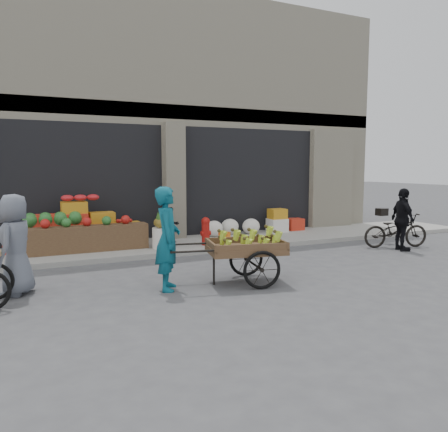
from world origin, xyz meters
name	(u,v)px	position (x,y,z in m)	size (l,w,h in m)	color
ground	(264,286)	(0.00, 0.00, 0.00)	(80.00, 80.00, 0.00)	#424244
sidewalk	(185,245)	(0.00, 4.10, 0.06)	(18.00, 2.20, 0.12)	gray
building	(144,128)	(0.00, 8.03, 3.37)	(14.00, 6.45, 7.00)	beige
fruit_display	(84,226)	(-2.48, 4.38, 0.67)	(3.10, 1.12, 1.24)	red
pineapple_bin	(163,238)	(-0.75, 3.60, 0.37)	(0.52, 0.52, 0.50)	silver
fire_hydrant	(206,230)	(0.35, 3.55, 0.50)	(0.22, 0.22, 0.71)	#A5140F
orange_bucket	(224,238)	(0.85, 3.50, 0.27)	(0.32, 0.32, 0.30)	orange
right_bay_goods	(261,223)	(2.61, 4.70, 0.41)	(3.35, 0.60, 0.70)	silver
seated_person	(171,225)	(-0.35, 4.20, 0.58)	(0.45, 0.35, 0.93)	black
banana_cart	(243,245)	(-0.26, 0.32, 0.69)	(2.40, 1.33, 0.95)	brown
vendor_woman	(168,239)	(-1.61, 0.49, 0.88)	(0.64, 0.42, 1.76)	#0D5467
vendor_grey	(16,245)	(-3.95, 1.27, 0.83)	(0.81, 0.53, 1.66)	slate
bicycle	(396,230)	(4.95, 1.76, 0.45)	(0.60, 1.72, 0.90)	black
cyclist	(403,220)	(4.75, 1.36, 0.78)	(0.92, 0.38, 1.56)	black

